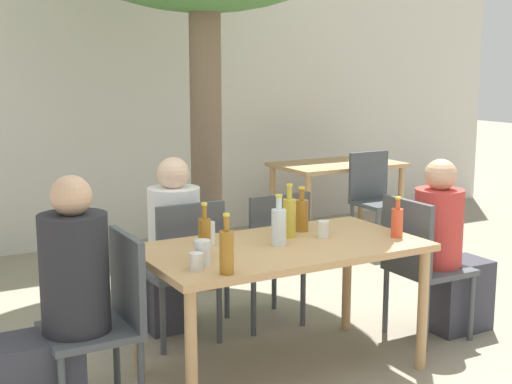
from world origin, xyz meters
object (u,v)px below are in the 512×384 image
at_px(patio_chair_0, 106,314).
at_px(amber_bottle_4, 227,251).
at_px(person_seated_1, 448,257).
at_px(drinking_glass_0, 196,262).
at_px(patio_chair_3, 271,250).
at_px(water_bottle_1, 278,226).
at_px(soda_bottle_2, 397,222).
at_px(dining_table_back, 337,172).
at_px(dining_table_front, 282,258).
at_px(person_seated_2, 169,255).
at_px(person_seated_0, 58,317).
at_px(drinking_glass_3, 323,229).
at_px(amber_bottle_5, 205,236).
at_px(drinking_glass_2, 202,253).
at_px(patio_chair_2, 184,263).
at_px(drinking_glass_1, 208,233).
at_px(amber_bottle_3, 302,214).
at_px(patio_chair_4, 375,194).
at_px(oil_cruet_0, 289,217).
at_px(patio_chair_1, 419,260).

height_order(patio_chair_0, amber_bottle_4, amber_bottle_4).
height_order(person_seated_1, drinking_glass_0, person_seated_1).
relative_size(patio_chair_3, water_bottle_1, 3.23).
bearing_deg(water_bottle_1, soda_bottle_2, -14.50).
height_order(dining_table_back, patio_chair_3, patio_chair_3).
height_order(dining_table_front, person_seated_2, person_seated_2).
xyz_separation_m(person_seated_0, drinking_glass_3, (1.55, 0.03, 0.25)).
bearing_deg(amber_bottle_4, person_seated_0, 154.22).
xyz_separation_m(dining_table_back, amber_bottle_5, (-2.71, -2.60, 0.21)).
distance_m(amber_bottle_5, drinking_glass_2, 0.16).
height_order(patio_chair_3, water_bottle_1, water_bottle_1).
bearing_deg(person_seated_1, patio_chair_2, 67.36).
xyz_separation_m(dining_table_front, water_bottle_1, (-0.02, 0.00, 0.19)).
bearing_deg(patio_chair_2, water_bottle_1, 113.96).
distance_m(dining_table_back, drinking_glass_1, 3.50).
xyz_separation_m(patio_chair_0, amber_bottle_5, (0.53, -0.03, 0.34)).
relative_size(amber_bottle_3, drinking_glass_0, 3.10).
height_order(drinking_glass_0, drinking_glass_1, drinking_glass_1).
height_order(patio_chair_0, patio_chair_3, same).
bearing_deg(patio_chair_4, amber_bottle_5, -143.83).
height_order(water_bottle_1, drinking_glass_0, water_bottle_1).
height_order(soda_bottle_2, amber_bottle_3, amber_bottle_3).
bearing_deg(oil_cruet_0, patio_chair_0, -173.70).
height_order(patio_chair_1, person_seated_0, person_seated_0).
height_order(dining_table_back, patio_chair_4, patio_chair_4).
distance_m(water_bottle_1, amber_bottle_3, 0.36).
bearing_deg(person_seated_1, patio_chair_4, -26.17).
bearing_deg(drinking_glass_2, patio_chair_2, 72.95).
relative_size(patio_chair_3, amber_bottle_4, 3.10).
xyz_separation_m(patio_chair_0, person_seated_1, (2.27, -0.00, -0.01)).
distance_m(dining_table_back, patio_chair_2, 3.17).
bearing_deg(dining_table_front, oil_cruet_0, 45.62).
bearing_deg(patio_chair_2, patio_chair_0, 43.04).
bearing_deg(patio_chair_4, patio_chair_0, -148.93).
distance_m(amber_bottle_3, amber_bottle_5, 0.80).
height_order(patio_chair_3, person_seated_2, person_seated_2).
bearing_deg(water_bottle_1, person_seated_2, 107.99).
relative_size(oil_cruet_0, amber_bottle_3, 1.17).
xyz_separation_m(patio_chair_4, water_bottle_1, (-2.24, -1.94, 0.34)).
bearing_deg(dining_table_back, person_seated_0, -143.44).
xyz_separation_m(patio_chair_4, amber_bottle_3, (-1.95, -1.72, 0.33)).
height_order(patio_chair_1, person_seated_2, person_seated_2).
distance_m(patio_chair_0, water_bottle_1, 1.05).
bearing_deg(drinking_glass_3, drinking_glass_1, 165.22).
bearing_deg(patio_chair_3, patio_chair_1, 136.96).
distance_m(dining_table_back, person_seated_1, 2.75).
bearing_deg(patio_chair_4, drinking_glass_3, -135.05).
bearing_deg(soda_bottle_2, amber_bottle_4, -171.65).
bearing_deg(person_seated_0, amber_bottle_3, 98.29).
relative_size(dining_table_front, patio_chair_1, 1.70).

